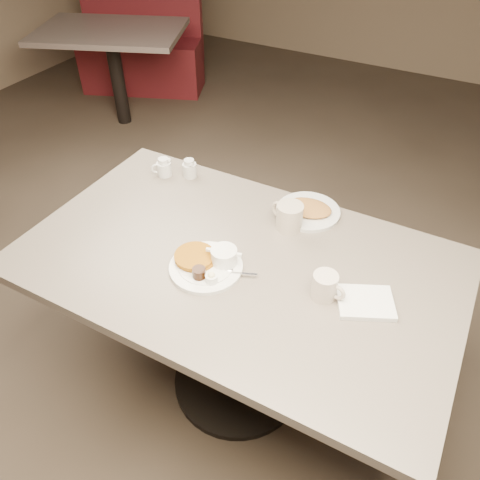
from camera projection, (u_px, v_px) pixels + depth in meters
The scene contains 10 objects.
room at pixel (236, 72), 1.20m from camera, with size 7.04×8.04×2.84m.
diner_table at pixel (237, 292), 1.74m from camera, with size 1.50×0.90×0.75m.
main_plate at pixel (208, 263), 1.58m from camera, with size 0.32×0.30×0.07m.
coffee_mug_near at pixel (325, 286), 1.47m from camera, with size 0.12×0.09×0.09m.
napkin at pixel (365, 302), 1.47m from camera, with size 0.21×0.20×0.02m.
coffee_mug_far at pixel (289, 216), 1.73m from camera, with size 0.15×0.13×0.10m.
creamer_left at pixel (164, 168), 2.00m from camera, with size 0.09×0.08×0.08m.
creamer_right at pixel (190, 169), 2.00m from camera, with size 0.08×0.08×0.08m.
hash_plate at pixel (308, 210), 1.82m from camera, with size 0.27×0.27×0.04m.
booth_back_left at pixel (139, 45), 4.24m from camera, with size 1.47×1.58×1.12m.
Camera 1 is at (0.57, -1.04, 1.87)m, focal length 35.42 mm.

